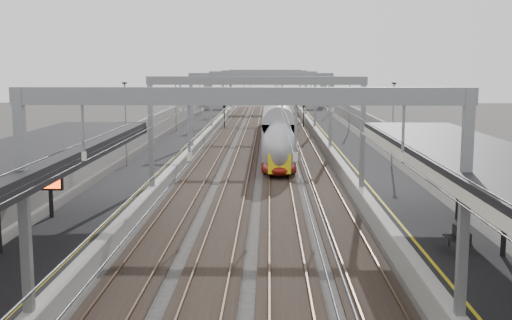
{
  "coord_description": "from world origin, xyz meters",
  "views": [
    {
      "loc": [
        0.75,
        -15.9,
        8.17
      ],
      "look_at": [
        0.0,
        20.68,
        2.82
      ],
      "focal_mm": 45.0,
      "sensor_mm": 36.0,
      "label": 1
    }
  ],
  "objects_px": {
    "bench": "(459,237)",
    "overbridge": "(265,83)",
    "train": "(276,125)",
    "signal_green": "(224,110)"
  },
  "relations": [
    {
      "from": "bench",
      "to": "overbridge",
      "type": "bearing_deg",
      "value": 95.13
    },
    {
      "from": "bench",
      "to": "signal_green",
      "type": "bearing_deg",
      "value": 102.53
    },
    {
      "from": "overbridge",
      "to": "signal_green",
      "type": "bearing_deg",
      "value": -99.52
    },
    {
      "from": "overbridge",
      "to": "bench",
      "type": "relative_size",
      "value": 12.44
    },
    {
      "from": "train",
      "to": "bench",
      "type": "height_order",
      "value": "train"
    },
    {
      "from": "overbridge",
      "to": "train",
      "type": "xyz_separation_m",
      "value": [
        1.5,
        -48.42,
        -3.28
      ]
    },
    {
      "from": "train",
      "to": "bench",
      "type": "relative_size",
      "value": 26.89
    },
    {
      "from": "overbridge",
      "to": "signal_green",
      "type": "xyz_separation_m",
      "value": [
        -5.2,
        -31.02,
        -2.89
      ]
    },
    {
      "from": "bench",
      "to": "train",
      "type": "bearing_deg",
      "value": 98.88
    },
    {
      "from": "overbridge",
      "to": "train",
      "type": "relative_size",
      "value": 0.46
    }
  ]
}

